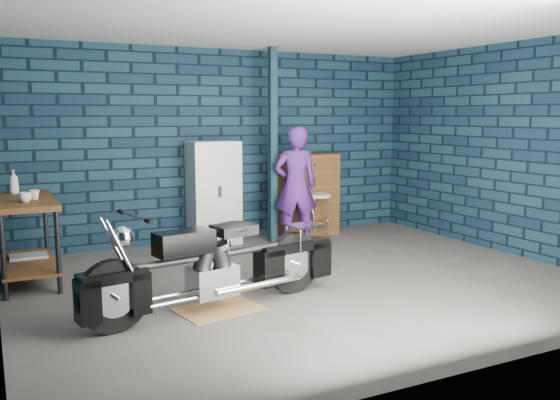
% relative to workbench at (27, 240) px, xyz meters
% --- Properties ---
extents(ground, '(6.00, 6.00, 0.00)m').
position_rel_workbench_xyz_m(ground, '(2.68, -1.34, -0.46)').
color(ground, '#514E4C').
rests_on(ground, ground).
extents(room_walls, '(6.02, 5.01, 2.71)m').
position_rel_workbench_xyz_m(room_walls, '(2.68, -0.79, 1.45)').
color(room_walls, black).
rests_on(room_walls, ground).
extents(support_post, '(0.10, 0.10, 2.70)m').
position_rel_workbench_xyz_m(support_post, '(3.23, 0.61, 0.90)').
color(support_post, '#102732').
rests_on(support_post, ground).
extents(workbench, '(0.60, 1.40, 0.91)m').
position_rel_workbench_xyz_m(workbench, '(0.00, 0.00, 0.00)').
color(workbench, brown).
rests_on(workbench, ground).
extents(drip_mat, '(0.83, 0.68, 0.01)m').
position_rel_workbench_xyz_m(drip_mat, '(1.51, -1.79, -0.45)').
color(drip_mat, olive).
rests_on(drip_mat, ground).
extents(motorcycle, '(2.29, 0.98, 0.98)m').
position_rel_workbench_xyz_m(motorcycle, '(1.51, -1.79, 0.03)').
color(motorcycle, black).
rests_on(motorcycle, ground).
extents(person, '(0.68, 0.54, 1.63)m').
position_rel_workbench_xyz_m(person, '(3.45, 0.34, 0.36)').
color(person, '#4A2079').
rests_on(person, ground).
extents(storage_bin, '(0.39, 0.28, 0.25)m').
position_rel_workbench_xyz_m(storage_bin, '(0.02, 0.22, -0.33)').
color(storage_bin, '#95989D').
rests_on(storage_bin, ground).
extents(locker, '(0.67, 0.48, 1.43)m').
position_rel_workbench_xyz_m(locker, '(2.46, 0.89, 0.26)').
color(locker, beige).
rests_on(locker, ground).
extents(tool_chest, '(0.90, 0.50, 1.21)m').
position_rel_workbench_xyz_m(tool_chest, '(3.91, 0.89, 0.15)').
color(tool_chest, brown).
rests_on(tool_chest, ground).
extents(shop_stool, '(0.49, 0.49, 0.67)m').
position_rel_workbench_xyz_m(shop_stool, '(3.86, 0.44, -0.12)').
color(shop_stool, beige).
rests_on(shop_stool, ground).
extents(cup_a, '(0.16, 0.16, 0.10)m').
position_rel_workbench_xyz_m(cup_a, '(-0.01, -0.32, 0.51)').
color(cup_a, beige).
rests_on(cup_a, workbench).
extents(cup_b, '(0.12, 0.12, 0.10)m').
position_rel_workbench_xyz_m(cup_b, '(0.09, -0.15, 0.50)').
color(cup_b, beige).
rests_on(cup_b, workbench).
extents(bottle, '(0.13, 0.13, 0.27)m').
position_rel_workbench_xyz_m(bottle, '(-0.07, 0.45, 0.59)').
color(bottle, '#95989D').
rests_on(bottle, workbench).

